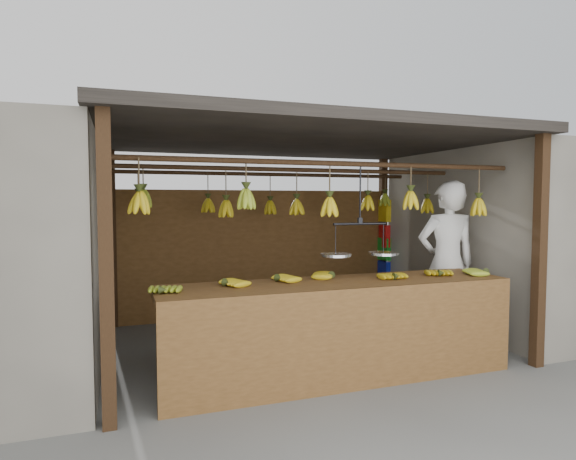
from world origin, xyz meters
name	(u,v)px	position (x,y,z in m)	size (l,w,h in m)	color
ground	(297,343)	(0.00, 0.00, 0.00)	(80.00, 80.00, 0.00)	#5B5B57
stall	(287,174)	(0.00, 0.33, 1.97)	(4.30, 3.30, 2.40)	black
neighbor_right	(539,237)	(3.60, 0.00, 1.15)	(3.00, 3.00, 2.30)	slate
counter	(343,305)	(0.00, -1.23, 0.70)	(3.42, 0.76, 0.96)	brown
hanging_bananas	(297,204)	(0.01, -0.01, 1.62)	(3.65, 2.24, 0.39)	gold
balance_scale	(360,250)	(0.28, -1.00, 1.18)	(0.79, 0.33, 0.88)	black
vendor	(447,263)	(1.60, -0.60, 0.94)	(0.68, 0.45, 1.87)	white
bag_bundles	(384,242)	(1.94, 1.35, 1.01)	(0.08, 0.26, 1.29)	yellow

